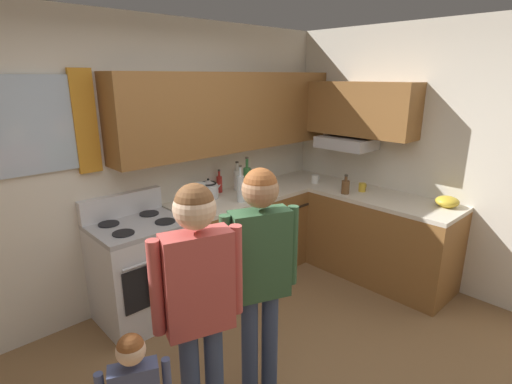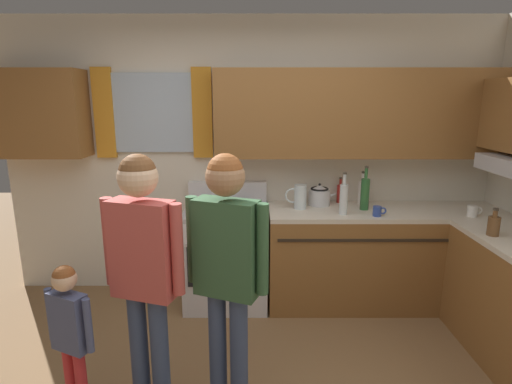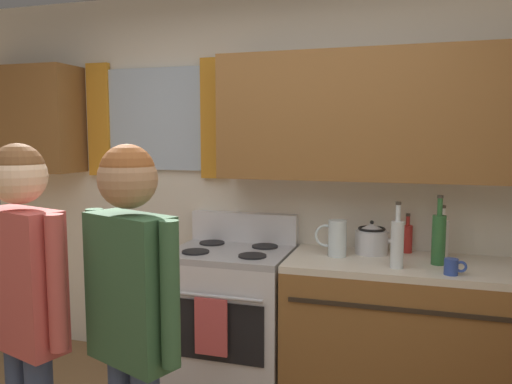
% 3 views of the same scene
% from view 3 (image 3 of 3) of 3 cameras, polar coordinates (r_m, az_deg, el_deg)
% --- Properties ---
extents(back_wall_unit, '(4.60, 0.42, 2.60)m').
position_cam_3_polar(back_wall_unit, '(3.34, 3.66, 3.99)').
color(back_wall_unit, silver).
rests_on(back_wall_unit, ground).
extents(stove_oven, '(0.74, 0.67, 1.10)m').
position_cam_3_polar(stove_oven, '(3.37, -2.77, -13.72)').
color(stove_oven, silver).
rests_on(stove_oven, ground).
extents(bottle_tall_clear, '(0.07, 0.07, 0.37)m').
position_cam_3_polar(bottle_tall_clear, '(2.88, 15.66, -5.55)').
color(bottle_tall_clear, silver).
rests_on(bottle_tall_clear, kitchen_counter_run).
extents(bottle_milk_white, '(0.08, 0.08, 0.31)m').
position_cam_3_polar(bottle_milk_white, '(3.22, 20.23, -4.84)').
color(bottle_milk_white, white).
rests_on(bottle_milk_white, kitchen_counter_run).
extents(bottle_sauce_red, '(0.06, 0.06, 0.25)m').
position_cam_3_polar(bottle_sauce_red, '(3.28, 16.73, -4.98)').
color(bottle_sauce_red, red).
rests_on(bottle_sauce_red, kitchen_counter_run).
extents(bottle_wine_green, '(0.08, 0.08, 0.39)m').
position_cam_3_polar(bottle_wine_green, '(3.03, 19.93, -4.91)').
color(bottle_wine_green, '#2D6633').
rests_on(bottle_wine_green, kitchen_counter_run).
extents(mug_cobalt_blue, '(0.11, 0.07, 0.08)m').
position_cam_3_polar(mug_cobalt_blue, '(2.85, 21.27, -7.88)').
color(mug_cobalt_blue, '#2D479E').
rests_on(mug_cobalt_blue, kitchen_counter_run).
extents(stovetop_kettle, '(0.27, 0.20, 0.21)m').
position_cam_3_polar(stovetop_kettle, '(3.20, 12.94, -5.13)').
color(stovetop_kettle, silver).
rests_on(stovetop_kettle, kitchen_counter_run).
extents(water_pitcher, '(0.19, 0.11, 0.22)m').
position_cam_3_polar(water_pitcher, '(3.09, 9.04, -5.15)').
color(water_pitcher, silver).
rests_on(water_pitcher, kitchen_counter_run).
extents(adult_holding_child, '(0.48, 0.25, 1.60)m').
position_cam_3_polar(adult_holding_child, '(2.21, -24.68, -10.46)').
color(adult_holding_child, '#38476B').
rests_on(adult_holding_child, ground).
extents(adult_in_plaid, '(0.47, 0.27, 1.59)m').
position_cam_3_polar(adult_in_plaid, '(1.96, -13.91, -12.23)').
color(adult_in_plaid, '#38476B').
rests_on(adult_in_plaid, ground).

